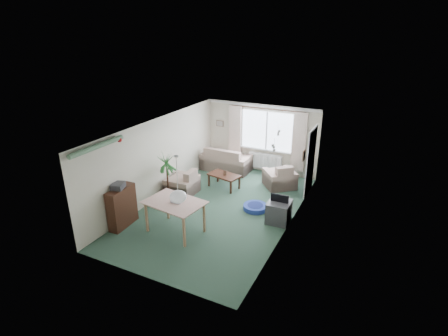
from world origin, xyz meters
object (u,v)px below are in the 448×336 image
at_px(bookshelf, 122,207).
at_px(dining_table, 175,217).
at_px(armchair_corner, 280,175).
at_px(houseplant, 167,177).
at_px(coffee_table, 224,181).
at_px(armchair_left, 182,181).
at_px(tv_cube, 279,212).
at_px(pet_bed, 255,207).
at_px(sofa, 226,159).

distance_m(bookshelf, dining_table, 1.43).
xyz_separation_m(armchair_corner, houseplant, (-2.70, -2.31, 0.32)).
distance_m(coffee_table, houseplant, 1.91).
height_order(armchair_left, tv_cube, armchair_left).
bearing_deg(houseplant, coffee_table, 52.40).
bearing_deg(pet_bed, tv_cube, -23.20).
bearing_deg(houseplant, armchair_left, 73.89).
bearing_deg(tv_cube, dining_table, -145.24).
distance_m(armchair_corner, armchair_left, 3.11).
xyz_separation_m(armchair_corner, pet_bed, (-0.14, -1.77, -0.33)).
height_order(bookshelf, dining_table, bookshelf).
bearing_deg(pet_bed, bookshelf, -140.21).
bearing_deg(sofa, tv_cube, 136.84).
height_order(dining_table, tv_cube, dining_table).
height_order(bookshelf, tv_cube, bookshelf).
distance_m(armchair_corner, houseplant, 3.56).
height_order(armchair_left, coffee_table, armchair_left).
height_order(coffee_table, houseplant, houseplant).
relative_size(armchair_left, bookshelf, 0.83).
xyz_separation_m(bookshelf, tv_cube, (3.54, 1.96, -0.24)).
height_order(sofa, armchair_left, sofa).
bearing_deg(tv_cube, armchair_left, 172.23).
bearing_deg(bookshelf, sofa, 77.82).
bearing_deg(pet_bed, armchair_left, -179.60).
relative_size(sofa, armchair_corner, 1.93).
distance_m(coffee_table, bookshelf, 3.49).
distance_m(armchair_corner, coffee_table, 1.79).
distance_m(coffee_table, dining_table, 2.89).
bearing_deg(armchair_left, bookshelf, -10.42).
bearing_deg(armchair_corner, bookshelf, 13.94).
bearing_deg(tv_cube, pet_bed, 154.76).
relative_size(bookshelf, tv_cube, 1.68).
distance_m(houseplant, dining_table, 1.88).
xyz_separation_m(sofa, bookshelf, (-0.74, -4.60, 0.10)).
relative_size(coffee_table, dining_table, 0.75).
height_order(armchair_left, dining_table, dining_table).
distance_m(sofa, armchair_left, 2.36).
bearing_deg(sofa, houseplant, 79.28).
height_order(armchair_left, houseplant, houseplant).
height_order(armchair_left, pet_bed, armchair_left).
bearing_deg(sofa, pet_bed, 131.31).
xyz_separation_m(bookshelf, houseplant, (0.19, 1.76, 0.19)).
bearing_deg(pet_bed, coffee_table, 147.15).
relative_size(armchair_corner, houseplant, 0.62).
bearing_deg(armchair_corner, armchair_left, -5.61).
relative_size(sofa, coffee_table, 1.75).
xyz_separation_m(sofa, armchair_corner, (2.15, -0.54, -0.03)).
bearing_deg(dining_table, pet_bed, 54.92).
distance_m(armchair_left, coffee_table, 1.37).
height_order(houseplant, tv_cube, houseplant).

